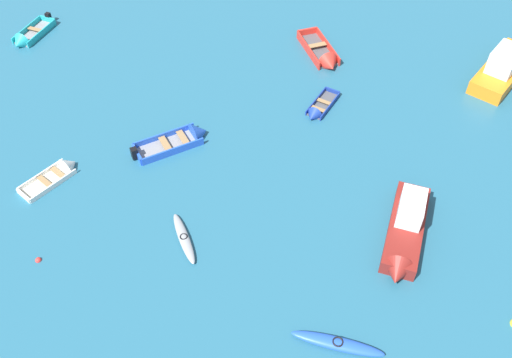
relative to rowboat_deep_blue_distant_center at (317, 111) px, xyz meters
name	(u,v)px	position (x,y,z in m)	size (l,w,h in m)	color
rowboat_deep_blue_distant_center	(317,111)	(0.00, 0.00, 0.00)	(1.85, 3.04, 0.87)	#4C4C51
motor_launch_maroon_center	(406,231)	(4.81, -7.97, 0.46)	(2.21, 5.69, 2.06)	maroon
rowboat_blue_far_right	(185,138)	(-6.65, -3.51, 0.07)	(3.90, 3.45, 1.26)	gray
motor_launch_orange_back_row_center	(507,63)	(10.71, 5.73, 0.56)	(4.58, 6.44, 2.51)	orange
rowboat_red_near_right	(324,58)	(-0.09, 5.00, 0.10)	(3.20, 4.36, 1.28)	#4C4C51
kayak_grey_far_back	(184,238)	(-4.99, -9.81, 0.00)	(1.99, 2.81, 0.29)	gray
rowboat_turquoise_foreground_center	(27,38)	(-19.14, 3.74, 0.06)	(1.84, 3.70, 1.14)	gray
rowboat_white_far_left	(62,171)	(-12.14, -6.84, 0.00)	(2.50, 3.21, 1.04)	beige
kayak_blue_outer_left	(338,344)	(2.28, -13.68, 0.03)	(3.72, 0.87, 0.35)	blue
mooring_buoy_between_boats_right	(38,260)	(-11.02, -12.04, -0.13)	(0.28, 0.28, 0.28)	red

